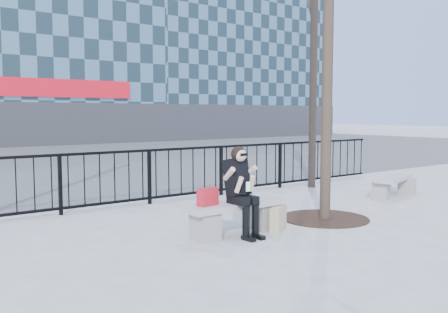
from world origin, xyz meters
TOP-DOWN VIEW (x-y plane):
  - ground at (0.00, 0.00)m, footprint 120.00×120.00m
  - railing at (0.00, 3.00)m, footprint 14.00×0.06m
  - building_right at (20.00, 27.00)m, footprint 16.20×10.20m
  - tree_grate at (1.90, -0.10)m, footprint 1.50×1.50m
  - bench_main at (0.00, 0.00)m, footprint 1.65×0.46m
  - bench_second at (4.93, 0.57)m, footprint 1.46×0.41m
  - seated_woman at (0.00, -0.16)m, footprint 0.50×0.64m
  - handbag at (-0.49, 0.02)m, footprint 0.33×0.19m
  - shopping_bag at (0.64, -0.27)m, footprint 0.43×0.33m

SIDE VIEW (x-z plane):
  - ground at x=0.00m, z-range 0.00..0.00m
  - tree_grate at x=1.90m, z-range 0.00..0.02m
  - shopping_bag at x=0.64m, z-range 0.00..0.39m
  - bench_second at x=4.93m, z-range 0.05..0.48m
  - bench_main at x=0.00m, z-range 0.06..0.55m
  - railing at x=0.00m, z-range 0.00..1.11m
  - handbag at x=-0.49m, z-range 0.49..0.75m
  - seated_woman at x=0.00m, z-range 0.00..1.34m
  - building_right at x=20.00m, z-range 0.00..20.60m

